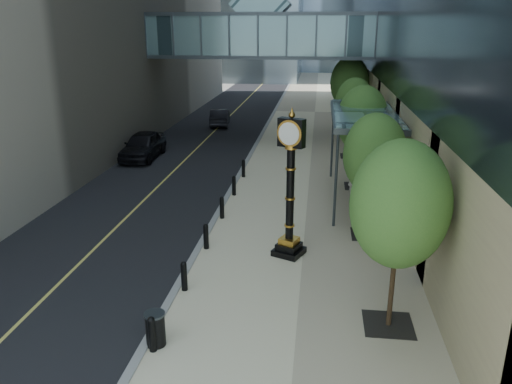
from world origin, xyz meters
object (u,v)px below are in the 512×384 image
street_clock (290,196)px  car_far (220,117)px  trash_bin (155,330)px  car_near (143,145)px  pedestrian (355,179)px

street_clock → car_far: street_clock is taller
trash_bin → street_clock: bearing=62.2°
street_clock → trash_bin: street_clock is taller
trash_bin → car_near: car_near is taller
street_clock → pedestrian: size_ratio=2.80×
street_clock → car_near: bearing=151.6°
car_far → car_near: bearing=69.1°
street_clock → pedestrian: street_clock is taller
trash_bin → car_near: size_ratio=0.18×
car_near → car_far: bearing=75.6°
trash_bin → car_far: 31.10m
trash_bin → car_near: bearing=110.2°
trash_bin → car_far: (-4.31, 30.80, 0.21)m
street_clock → car_near: (-10.25, 13.24, -1.51)m
street_clock → car_far: bearing=130.7°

